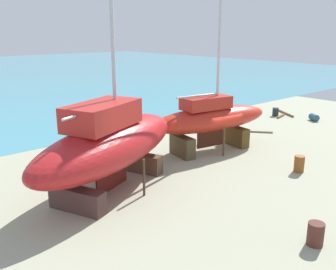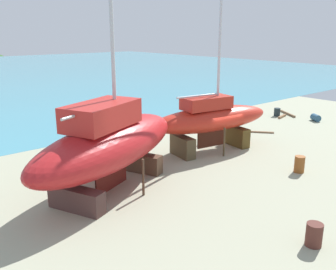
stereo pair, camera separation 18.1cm
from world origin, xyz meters
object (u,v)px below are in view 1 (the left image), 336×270
barrel_ochre (314,117)px  barrel_rust_near (316,234)px  worker (125,151)px  sailboat_mid_port (110,143)px  sailboat_small_center (211,118)px  barrel_tipped_left (276,112)px  barrel_rust_far (299,164)px  barrel_tipped_right (223,123)px

barrel_ochre → barrel_rust_near: size_ratio=0.99×
barrel_ochre → barrel_rust_near: (-18.67, -10.12, 0.15)m
worker → barrel_rust_near: worker is taller
sailboat_mid_port → barrel_ochre: size_ratio=19.55×
sailboat_small_center → barrel_tipped_left: (12.38, 3.17, -1.80)m
barrel_ochre → barrel_rust_far: barrel_rust_far is taller
sailboat_mid_port → barrel_rust_near: size_ratio=19.42×
worker → barrel_tipped_right: 11.19m
barrel_rust_far → barrel_ochre: bearing=25.0°
barrel_rust_far → sailboat_mid_port: bearing=152.2°
sailboat_mid_port → barrel_tipped_right: sailboat_mid_port is taller
barrel_ochre → barrel_tipped_left: (-0.92, 3.34, 0.08)m
worker → barrel_tipped_right: size_ratio=2.07×
worker → barrel_ochre: worker is taller
sailboat_mid_port → barrel_ochre: sailboat_mid_port is taller
barrel_ochre → barrel_rust_near: barrel_rust_near is taller
sailboat_small_center → barrel_ochre: bearing=8.3°
barrel_rust_near → worker: bearing=92.4°
barrel_tipped_left → barrel_tipped_right: bearing=178.7°
barrel_rust_far → barrel_rust_near: (-6.31, -4.35, -0.03)m
worker → sailboat_small_center: bearing=-150.2°
barrel_ochre → sailboat_mid_port: bearing=-177.7°
barrel_ochre → barrel_rust_far: size_ratio=0.94×
worker → barrel_rust_far: worker is taller
barrel_tipped_left → barrel_rust_far: bearing=-141.5°
sailboat_small_center → sailboat_mid_port: 8.38m
barrel_rust_near → sailboat_mid_port: bearing=107.7°
worker → barrel_rust_far: 9.98m
sailboat_mid_port → barrel_rust_near: (2.94, -9.24, -1.96)m
sailboat_mid_port → barrel_rust_far: 10.64m
sailboat_small_center → sailboat_mid_port: sailboat_mid_port is taller
sailboat_small_center → barrel_ochre: sailboat_small_center is taller
sailboat_mid_port → worker: (2.45, 2.40, -1.51)m
barrel_tipped_right → barrel_rust_near: 17.21m
sailboat_mid_port → barrel_tipped_right: (13.45, 4.39, -1.99)m
barrel_ochre → worker: bearing=175.4°
sailboat_small_center → sailboat_mid_port: bearing=-163.7°
barrel_rust_near → sailboat_small_center: bearing=62.4°
sailboat_mid_port → barrel_ochre: (21.61, 0.88, -2.11)m
worker → barrel_tipped_left: size_ratio=2.25×
barrel_rust_far → barrel_tipped_right: bearing=65.7°
barrel_tipped_right → barrel_tipped_left: (7.24, -0.17, -0.03)m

